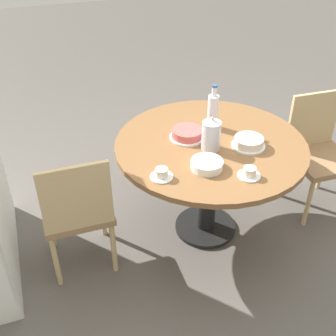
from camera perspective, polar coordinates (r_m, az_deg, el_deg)
The scene contains 11 objects.
ground_plane at distance 3.16m, azimuth 5.04°, elevation -8.06°, with size 14.00×14.00×0.00m, color #56514C.
dining_table at distance 2.78m, azimuth 5.67°, elevation 1.13°, with size 1.23×1.23×0.74m.
chair_a at distance 2.63m, azimuth -12.21°, elevation -5.53°, with size 0.43×0.43×0.88m.
chair_b at distance 3.30m, azimuth 19.70°, elevation 2.26°, with size 0.44×0.44×0.88m.
coffee_pot at distance 2.59m, azimuth 5.88°, elevation 4.53°, with size 0.12×0.12×0.22m.
water_bottle at distance 2.82m, azimuth 6.12°, elevation 7.74°, with size 0.07×0.07×0.31m.
cake_main at distance 2.73m, azimuth 2.61°, elevation 4.64°, with size 0.23×0.23×0.06m.
cake_second at distance 2.69m, azimuth 10.87°, elevation 3.42°, with size 0.21×0.21×0.06m.
cup_a at distance 2.37m, azimuth -0.88°, elevation -0.82°, with size 0.13×0.13×0.06m.
cup_b at distance 2.42m, azimuth 10.97°, elevation -0.65°, with size 0.13×0.13×0.06m.
plate_stack at distance 2.45m, azimuth 5.28°, elevation 0.48°, with size 0.19×0.19×0.05m.
Camera 1 is at (-2.07, 1.03, 2.15)m, focal length 45.00 mm.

